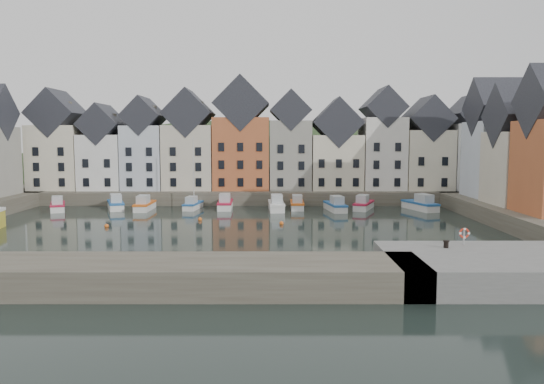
{
  "coord_description": "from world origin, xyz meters",
  "views": [
    {
      "loc": [
        4.9,
        -56.66,
        10.2
      ],
      "look_at": [
        4.89,
        6.0,
        3.75
      ],
      "focal_mm": 35.0,
      "sensor_mm": 36.0,
      "label": 1
    }
  ],
  "objects_px": {
    "mooring_bollard": "(446,244)",
    "boat_a": "(58,206)",
    "boat_d": "(193,204)",
    "life_ring_post": "(464,234)"
  },
  "relations": [
    {
      "from": "boat_a",
      "to": "life_ring_post",
      "type": "bearing_deg",
      "value": -57.74
    },
    {
      "from": "boat_a",
      "to": "life_ring_post",
      "type": "height_order",
      "value": "life_ring_post"
    },
    {
      "from": "life_ring_post",
      "to": "boat_a",
      "type": "bearing_deg",
      "value": 143.28
    },
    {
      "from": "boat_d",
      "to": "life_ring_post",
      "type": "relative_size",
      "value": 8.02
    },
    {
      "from": "boat_a",
      "to": "mooring_bollard",
      "type": "relative_size",
      "value": 11.23
    },
    {
      "from": "life_ring_post",
      "to": "boat_d",
      "type": "bearing_deg",
      "value": 126.74
    },
    {
      "from": "mooring_bollard",
      "to": "boat_a",
      "type": "bearing_deg",
      "value": 141.21
    },
    {
      "from": "boat_a",
      "to": "boat_d",
      "type": "height_order",
      "value": "boat_d"
    },
    {
      "from": "boat_d",
      "to": "mooring_bollard",
      "type": "xyz_separation_m",
      "value": [
        24.36,
        -36.17,
        1.63
      ]
    },
    {
      "from": "mooring_bollard",
      "to": "life_ring_post",
      "type": "relative_size",
      "value": 0.43
    }
  ]
}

